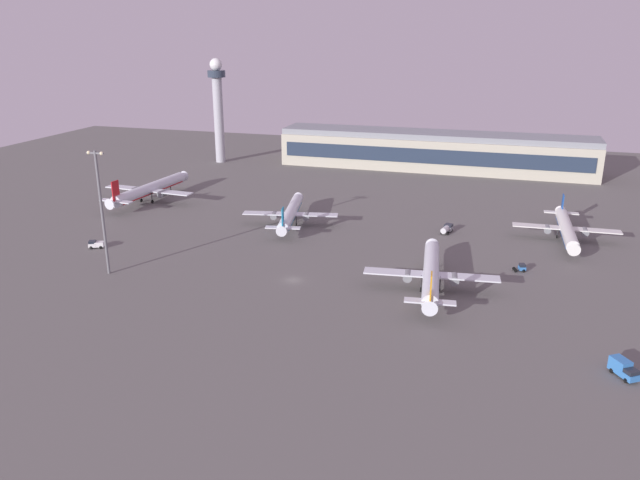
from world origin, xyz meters
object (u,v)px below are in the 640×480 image
object	(u,v)px
fuel_truck	(447,228)
pushback_tug	(522,267)
control_tower	(218,104)
airplane_far_stand	(431,274)
airplane_mid_apron	(290,213)
catering_truck	(624,369)
apron_light_central	(101,207)
maintenance_van	(96,244)
airplane_taxiway_distant	(566,228)
airplane_near_gate	(149,189)

from	to	relation	value
fuel_truck	pushback_tug	bearing A→B (deg)	-37.70
control_tower	airplane_far_stand	xyz separation A→B (m)	(113.79, -123.29, -22.82)
airplane_mid_apron	fuel_truck	world-z (taller)	airplane_mid_apron
control_tower	airplane_far_stand	size ratio (longest dim) A/B	1.14
catering_truck	apron_light_central	bearing A→B (deg)	-41.94
airplane_mid_apron	maintenance_van	distance (m)	59.03
airplane_taxiway_distant	catering_truck	bearing A→B (deg)	91.79
airplane_far_stand	maintenance_van	xyz separation A→B (m)	(-95.12, 2.04, -2.83)
airplane_far_stand	apron_light_central	world-z (taller)	apron_light_central
airplane_far_stand	catering_truck	bearing A→B (deg)	-44.28
airplane_mid_apron	airplane_taxiway_distant	xyz separation A→B (m)	(82.91, 8.47, 0.02)
airplane_mid_apron	catering_truck	size ratio (longest dim) A/B	6.46
maintenance_van	pushback_tug	bearing A→B (deg)	-105.03
airplane_near_gate	pushback_tug	distance (m)	133.06
fuel_truck	pushback_tug	size ratio (longest dim) A/B	1.91
apron_light_central	airplane_near_gate	bearing A→B (deg)	113.05
airplane_far_stand	airplane_taxiway_distant	world-z (taller)	airplane_far_stand
catering_truck	apron_light_central	size ratio (longest dim) A/B	0.19
control_tower	maintenance_van	distance (m)	125.33
maintenance_van	apron_light_central	distance (m)	27.37
maintenance_van	fuel_truck	size ratio (longest dim) A/B	0.69
control_tower	airplane_mid_apron	distance (m)	108.28
airplane_taxiway_distant	fuel_truck	distance (m)	34.41
maintenance_van	catering_truck	world-z (taller)	catering_truck
control_tower	apron_light_central	distance (m)	141.32
airplane_near_gate	maintenance_van	size ratio (longest dim) A/B	9.84
airplane_taxiway_distant	apron_light_central	world-z (taller)	apron_light_central
airplane_far_stand	airplane_near_gate	xyz separation A→B (m)	(-107.79, 51.59, 0.36)
control_tower	airplane_taxiway_distant	world-z (taller)	control_tower
control_tower	pushback_tug	size ratio (longest dim) A/B	13.56
control_tower	pushback_tug	xyz separation A→B (m)	(134.82, -104.84, -25.76)
airplane_taxiway_distant	fuel_truck	xyz separation A→B (m)	(-34.24, -2.47, -2.43)
maintenance_van	apron_light_central	bearing A→B (deg)	-159.19
airplane_far_stand	control_tower	bearing A→B (deg)	126.28
airplane_taxiway_distant	airplane_mid_apron	bearing A→B (deg)	4.07
control_tower	airplane_far_stand	world-z (taller)	control_tower
maintenance_van	apron_light_central	size ratio (longest dim) A/B	0.14
control_tower	catering_truck	world-z (taller)	control_tower
airplane_far_stand	airplane_near_gate	distance (m)	119.50
control_tower	airplane_taxiway_distant	distance (m)	167.09
airplane_mid_apron	pushback_tug	bearing A→B (deg)	-27.90
airplane_taxiway_distant	pushback_tug	xyz separation A→B (m)	(-12.45, -29.35, -2.73)
fuel_truck	pushback_tug	world-z (taller)	fuel_truck
airplane_far_stand	fuel_truck	bearing A→B (deg)	84.54
maintenance_van	catering_truck	xyz separation A→B (m)	(133.42, -31.82, 0.40)
airplane_near_gate	maintenance_van	xyz separation A→B (m)	(12.66, -49.54, -3.19)
catering_truck	apron_light_central	distance (m)	120.52
airplane_near_gate	catering_truck	bearing A→B (deg)	-24.92
maintenance_van	catering_truck	bearing A→B (deg)	-126.48
airplane_taxiway_distant	maintenance_van	bearing A→B (deg)	17.82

